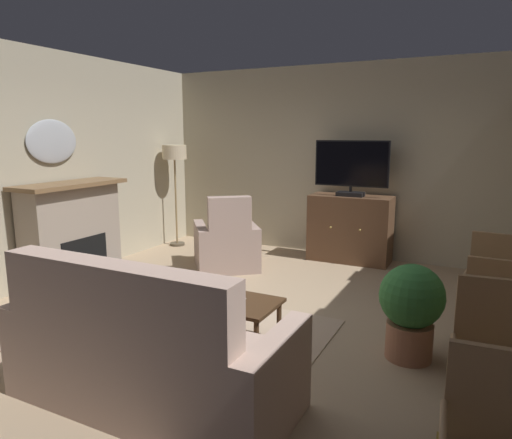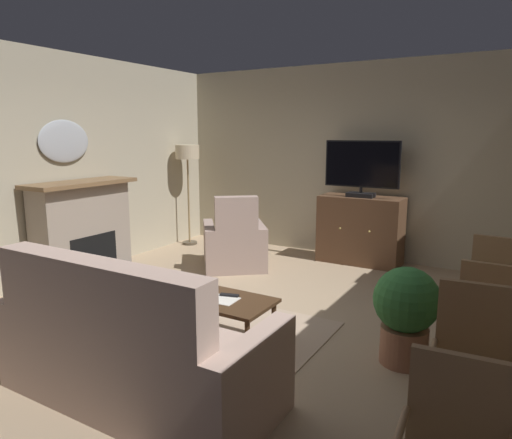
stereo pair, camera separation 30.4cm
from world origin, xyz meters
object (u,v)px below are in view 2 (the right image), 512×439
object	(u,v)px
tv_cabinet	(360,231)
folded_newspaper	(220,299)
wall_mirror_oval	(64,141)
potted_plant_small_fern_corner	(406,310)
side_chair_tucked_against_wall	(473,379)
cat	(155,292)
television	(362,167)
sofa_floral	(132,353)
armchair_beside_cabinet	(234,245)
fireplace	(84,233)
coffee_table	(222,304)
floor_lamp	(187,160)
side_chair_beside_plant	(486,332)
tv_remote	(229,295)
side_chair_nearest_door	(494,298)

from	to	relation	value
tv_cabinet	folded_newspaper	xyz separation A→B (m)	(-0.25, -3.14, -0.05)
wall_mirror_oval	potted_plant_small_fern_corner	bearing A→B (deg)	-2.91
side_chair_tucked_against_wall	cat	size ratio (longest dim) A/B	1.72
television	sofa_floral	xyz separation A→B (m)	(-0.25, -4.15, -1.02)
side_chair_tucked_against_wall	armchair_beside_cabinet	bearing A→B (deg)	141.00
folded_newspaper	cat	size ratio (longest dim) A/B	0.50
fireplace	television	xyz separation A→B (m)	(2.82, 2.42, 0.78)
tv_cabinet	coffee_table	world-z (taller)	tv_cabinet
floor_lamp	sofa_floral	bearing A→B (deg)	-56.32
television	potted_plant_small_fern_corner	xyz separation A→B (m)	(1.24, -2.64, -0.93)
potted_plant_small_fern_corner	side_chair_beside_plant	bearing A→B (deg)	-25.68
folded_newspaper	cat	bearing A→B (deg)	155.34
television	folded_newspaper	distance (m)	3.25
tv_cabinet	wall_mirror_oval	bearing A→B (deg)	-141.07
tv_remote	floor_lamp	world-z (taller)	floor_lamp
fireplace	armchair_beside_cabinet	bearing A→B (deg)	44.51
armchair_beside_cabinet	floor_lamp	world-z (taller)	floor_lamp
side_chair_beside_plant	side_chair_nearest_door	xyz separation A→B (m)	(0.00, 0.73, 0.01)
side_chair_tucked_against_wall	tv_remote	bearing A→B (deg)	161.08
tv_cabinet	potted_plant_small_fern_corner	size ratio (longest dim) A/B	1.45
fireplace	coffee_table	world-z (taller)	fireplace
tv_remote	folded_newspaper	xyz separation A→B (m)	(-0.03, -0.10, -0.01)
coffee_table	tv_remote	xyz separation A→B (m)	(0.02, 0.08, 0.06)
floor_lamp	wall_mirror_oval	bearing A→B (deg)	-96.59
tv_cabinet	armchair_beside_cabinet	bearing A→B (deg)	-142.17
folded_newspaper	sofa_floral	distance (m)	1.06
television	potted_plant_small_fern_corner	bearing A→B (deg)	-64.81
folded_newspaper	side_chair_nearest_door	world-z (taller)	side_chair_nearest_door
sofa_floral	potted_plant_small_fern_corner	xyz separation A→B (m)	(1.50, 1.51, 0.09)
tv_remote	folded_newspaper	world-z (taller)	tv_remote
tv_cabinet	floor_lamp	size ratio (longest dim) A/B	0.70
television	folded_newspaper	world-z (taller)	television
armchair_beside_cabinet	side_chair_tucked_against_wall	world-z (taller)	same
television	side_chair_nearest_door	xyz separation A→B (m)	(1.84, -2.20, -0.85)
coffee_table	side_chair_beside_plant	size ratio (longest dim) A/B	0.94
side_chair_nearest_door	armchair_beside_cabinet	bearing A→B (deg)	160.73
side_chair_tucked_against_wall	side_chair_beside_plant	xyz separation A→B (m)	(0.01, 0.76, -0.02)
side_chair_beside_plant	tv_remote	bearing A→B (deg)	-178.32
sofa_floral	coffee_table	bearing A→B (deg)	89.58
side_chair_tucked_against_wall	side_chair_nearest_door	bearing A→B (deg)	89.52
side_chair_beside_plant	floor_lamp	bearing A→B (deg)	150.54
sofa_floral	tv_remote	bearing A→B (deg)	88.49
fireplace	tv_cabinet	size ratio (longest dim) A/B	1.25
potted_plant_small_fern_corner	floor_lamp	xyz separation A→B (m)	(-4.06, 2.34, 0.97)
television	sofa_floral	world-z (taller)	television
floor_lamp	potted_plant_small_fern_corner	bearing A→B (deg)	-29.99
folded_newspaper	wall_mirror_oval	bearing A→B (deg)	163.43
coffee_table	tv_cabinet	bearing A→B (deg)	85.51
television	sofa_floral	distance (m)	4.28
armchair_beside_cabinet	fireplace	bearing A→B (deg)	-135.49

